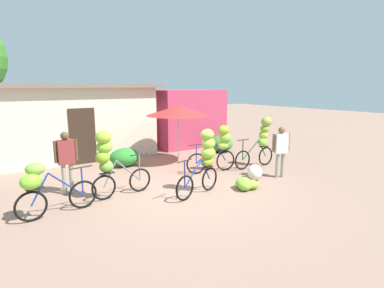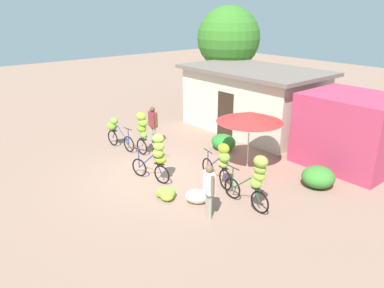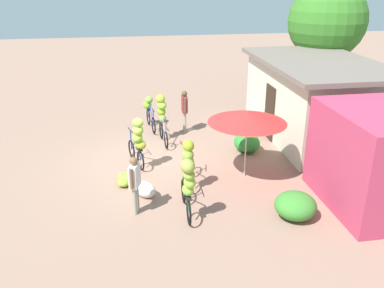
# 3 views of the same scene
# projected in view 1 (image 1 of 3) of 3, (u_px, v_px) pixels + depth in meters

# --- Properties ---
(ground_plane) EXTENTS (60.00, 60.00, 0.00)m
(ground_plane) POSITION_uv_depth(u_px,v_px,m) (190.00, 191.00, 8.22)
(ground_plane) COLOR #95715F
(building_low) EXTENTS (6.45, 3.95, 2.86)m
(building_low) POSITION_uv_depth(u_px,v_px,m) (70.00, 119.00, 12.28)
(building_low) COLOR beige
(building_low) RESTS_ON ground
(shop_pink) EXTENTS (3.20, 2.80, 2.59)m
(shop_pink) POSITION_uv_depth(u_px,v_px,m) (182.00, 117.00, 14.73)
(shop_pink) COLOR #BC3859
(shop_pink) RESTS_ON ground
(hedge_bush_front_left) EXTENTS (1.05, 0.88, 0.63)m
(hedge_bush_front_left) POSITION_uv_depth(u_px,v_px,m) (125.00, 157.00, 10.74)
(hedge_bush_front_left) COLOR #2C822F
(hedge_bush_front_left) RESTS_ON ground
(hedge_bush_front_right) EXTENTS (1.04, 1.06, 0.68)m
(hedge_bush_front_right) POSITION_uv_depth(u_px,v_px,m) (220.00, 144.00, 13.11)
(hedge_bush_front_right) COLOR #3C852F
(hedge_bush_front_right) RESTS_ON ground
(market_umbrella) EXTENTS (2.32, 2.32, 2.08)m
(market_umbrella) POSITION_uv_depth(u_px,v_px,m) (178.00, 111.00, 10.97)
(market_umbrella) COLOR beige
(market_umbrella) RESTS_ON ground
(bicycle_leftmost) EXTENTS (1.73, 0.48, 1.22)m
(bicycle_leftmost) POSITION_uv_depth(u_px,v_px,m) (42.00, 185.00, 6.39)
(bicycle_leftmost) COLOR black
(bicycle_leftmost) RESTS_ON ground
(bicycle_near_pile) EXTENTS (1.63, 0.46, 1.72)m
(bicycle_near_pile) POSITION_uv_depth(u_px,v_px,m) (109.00, 158.00, 7.51)
(bicycle_near_pile) COLOR black
(bicycle_near_pile) RESTS_ON ground
(bicycle_center_loaded) EXTENTS (1.58, 0.62, 1.68)m
(bicycle_center_loaded) POSITION_uv_depth(u_px,v_px,m) (205.00, 156.00, 7.96)
(bicycle_center_loaded) COLOR black
(bicycle_center_loaded) RESTS_ON ground
(bicycle_by_shop) EXTENTS (1.72, 0.52, 1.52)m
(bicycle_by_shop) POSITION_uv_depth(u_px,v_px,m) (220.00, 145.00, 9.96)
(bicycle_by_shop) COLOR black
(bicycle_by_shop) RESTS_ON ground
(bicycle_rightmost) EXTENTS (1.75, 0.43, 1.72)m
(bicycle_rightmost) POSITION_uv_depth(u_px,v_px,m) (262.00, 137.00, 10.61)
(bicycle_rightmost) COLOR black
(bicycle_rightmost) RESTS_ON ground
(banana_pile_on_ground) EXTENTS (0.81, 0.71, 0.31)m
(banana_pile_on_ground) POSITION_uv_depth(u_px,v_px,m) (246.00, 184.00, 8.35)
(banana_pile_on_ground) COLOR #7BC336
(banana_pile_on_ground) RESTS_ON ground
(produce_sack) EXTENTS (0.81, 0.80, 0.44)m
(produce_sack) POSITION_uv_depth(u_px,v_px,m) (255.00, 172.00, 9.21)
(produce_sack) COLOR silver
(produce_sack) RESTS_ON ground
(person_vendor) EXTENTS (0.58, 0.21, 1.63)m
(person_vendor) POSITION_uv_depth(u_px,v_px,m) (66.00, 156.00, 7.85)
(person_vendor) COLOR gray
(person_vendor) RESTS_ON ground
(person_bystander) EXTENTS (0.55, 0.33, 1.57)m
(person_bystander) POSITION_uv_depth(u_px,v_px,m) (281.00, 147.00, 9.30)
(person_bystander) COLOR gray
(person_bystander) RESTS_ON ground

